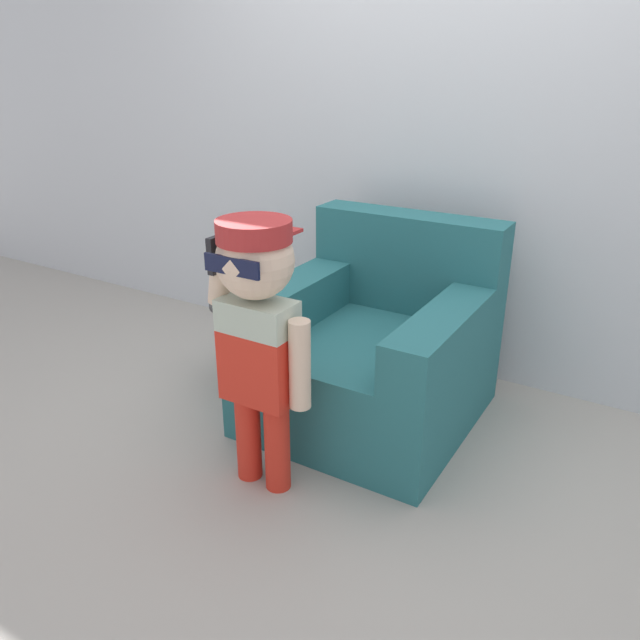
{
  "coord_description": "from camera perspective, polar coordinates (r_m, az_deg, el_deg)",
  "views": [
    {
      "loc": [
        1.09,
        -2.32,
        1.52
      ],
      "look_at": [
        -0.08,
        -0.4,
        0.58
      ],
      "focal_mm": 35.0,
      "sensor_mm": 36.0,
      "label": 1
    }
  ],
  "objects": [
    {
      "name": "ground_plane",
      "position": [
        2.99,
        5.29,
        -8.07
      ],
      "size": [
        10.0,
        10.0,
        0.0
      ],
      "primitive_type": "plane",
      "color": "#ADA89E"
    },
    {
      "name": "wall_back",
      "position": [
        3.14,
        11.42,
        18.23
      ],
      "size": [
        10.0,
        0.05,
        2.6
      ],
      "color": "silver",
      "rests_on": "ground_plane"
    },
    {
      "name": "armchair",
      "position": [
        2.82,
        4.98,
        -2.79
      ],
      "size": [
        0.91,
        0.96,
        0.87
      ],
      "color": "#286B70",
      "rests_on": "ground_plane"
    },
    {
      "name": "person_child",
      "position": [
        2.19,
        -5.68,
        0.25
      ],
      "size": [
        0.42,
        0.32,
        1.04
      ],
      "color": "red",
      "rests_on": "ground_plane"
    },
    {
      "name": "side_table",
      "position": [
        3.1,
        -7.07,
        -1.36
      ],
      "size": [
        0.31,
        0.31,
        0.44
      ],
      "color": "#333333",
      "rests_on": "ground_plane"
    }
  ]
}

